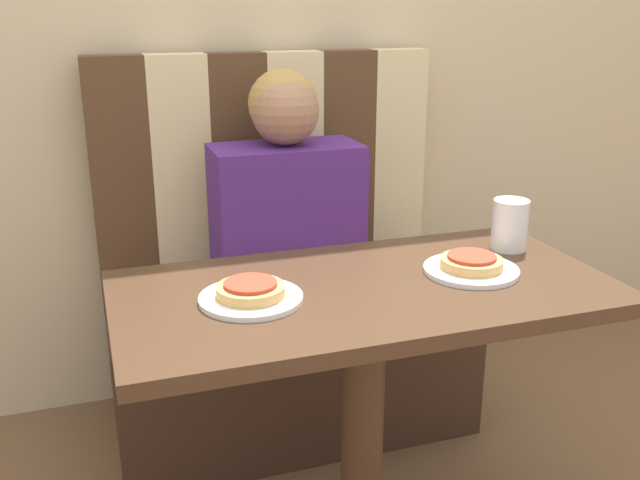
# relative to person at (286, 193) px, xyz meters

# --- Properties ---
(wall_back) EXTENTS (7.00, 0.05, 2.60)m
(wall_back) POSITION_rel_person_xyz_m (0.00, 0.33, 0.53)
(wall_back) COLOR #C6B28E
(wall_back) RESTS_ON ground_plane
(booth_seat) EXTENTS (1.10, 0.56, 0.45)m
(booth_seat) POSITION_rel_person_xyz_m (0.00, -0.00, -0.54)
(booth_seat) COLOR #382319
(booth_seat) RESTS_ON ground_plane
(booth_backrest) EXTENTS (1.10, 0.09, 0.72)m
(booth_backrest) POSITION_rel_person_xyz_m (-0.00, 0.23, 0.04)
(booth_backrest) COLOR #4C331E
(booth_backrest) RESTS_ON booth_seat
(dining_table) EXTENTS (1.10, 0.55, 0.72)m
(dining_table) POSITION_rel_person_xyz_m (0.00, -0.63, -0.16)
(dining_table) COLOR #422B1C
(dining_table) RESTS_ON ground_plane
(person) EXTENTS (0.44, 0.24, 0.68)m
(person) POSITION_rel_person_xyz_m (0.00, 0.00, 0.00)
(person) COLOR #4C237A
(person) RESTS_ON booth_seat
(plate_left) EXTENTS (0.22, 0.22, 0.01)m
(plate_left) POSITION_rel_person_xyz_m (-0.26, -0.64, -0.05)
(plate_left) COLOR white
(plate_left) RESTS_ON dining_table
(plate_right) EXTENTS (0.22, 0.22, 0.01)m
(plate_right) POSITION_rel_person_xyz_m (0.26, -0.64, -0.05)
(plate_right) COLOR white
(plate_right) RESTS_ON dining_table
(pizza_left) EXTENTS (0.14, 0.14, 0.03)m
(pizza_left) POSITION_rel_person_xyz_m (-0.26, -0.64, -0.03)
(pizza_left) COLOR tan
(pizza_left) RESTS_ON plate_left
(pizza_right) EXTENTS (0.14, 0.14, 0.03)m
(pizza_right) POSITION_rel_person_xyz_m (0.26, -0.64, -0.03)
(pizza_right) COLOR tan
(pizza_right) RESTS_ON plate_right
(drinking_cup) EXTENTS (0.09, 0.09, 0.13)m
(drinking_cup) POSITION_rel_person_xyz_m (0.43, -0.52, 0.01)
(drinking_cup) COLOR silver
(drinking_cup) RESTS_ON dining_table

